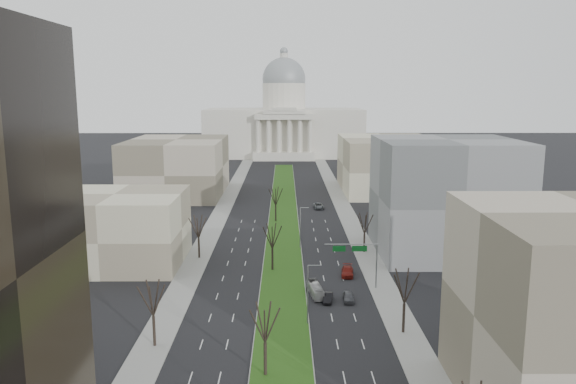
{
  "coord_description": "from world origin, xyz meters",
  "views": [
    {
      "loc": [
        0.37,
        -22.73,
        34.22
      ],
      "look_at": [
        1.12,
        105.23,
        10.62
      ],
      "focal_mm": 35.0,
      "sensor_mm": 36.0,
      "label": 1
    }
  ],
  "objects_px": {
    "car_black": "(328,298)",
    "car_red": "(347,271)",
    "car_grey_near": "(348,297)",
    "box_van": "(315,290)",
    "car_grey_far": "(319,206)"
  },
  "relations": [
    {
      "from": "car_black",
      "to": "car_red",
      "type": "height_order",
      "value": "car_red"
    },
    {
      "from": "car_grey_near",
      "to": "car_red",
      "type": "height_order",
      "value": "car_red"
    },
    {
      "from": "box_van",
      "to": "car_grey_near",
      "type": "bearing_deg",
      "value": -34.66
    },
    {
      "from": "car_red",
      "to": "box_van",
      "type": "bearing_deg",
      "value": -116.21
    },
    {
      "from": "car_grey_near",
      "to": "car_grey_far",
      "type": "xyz_separation_m",
      "value": [
        -0.58,
        72.07,
        0.06
      ]
    },
    {
      "from": "car_grey_near",
      "to": "box_van",
      "type": "relative_size",
      "value": 0.59
    },
    {
      "from": "car_grey_near",
      "to": "car_black",
      "type": "bearing_deg",
      "value": -174.9
    },
    {
      "from": "box_van",
      "to": "car_black",
      "type": "bearing_deg",
      "value": -64.2
    },
    {
      "from": "car_black",
      "to": "car_grey_far",
      "type": "relative_size",
      "value": 0.73
    },
    {
      "from": "car_grey_far",
      "to": "car_red",
      "type": "bearing_deg",
      "value": -91.73
    },
    {
      "from": "car_grey_near",
      "to": "car_grey_far",
      "type": "height_order",
      "value": "car_grey_far"
    },
    {
      "from": "car_grey_far",
      "to": "box_van",
      "type": "height_order",
      "value": "box_van"
    },
    {
      "from": "car_grey_far",
      "to": "box_van",
      "type": "relative_size",
      "value": 0.79
    },
    {
      "from": "car_red",
      "to": "car_grey_far",
      "type": "bearing_deg",
      "value": 98.21
    },
    {
      "from": "car_red",
      "to": "car_grey_far",
      "type": "xyz_separation_m",
      "value": [
        -1.82,
        59.28,
        0.01
      ]
    }
  ]
}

